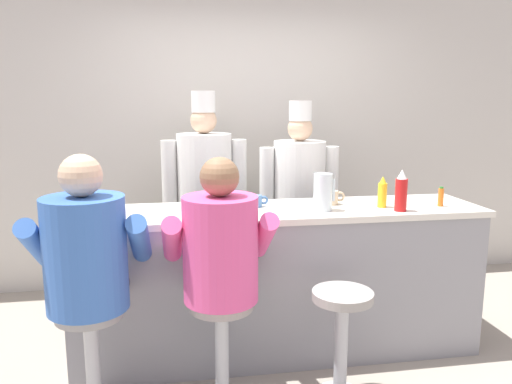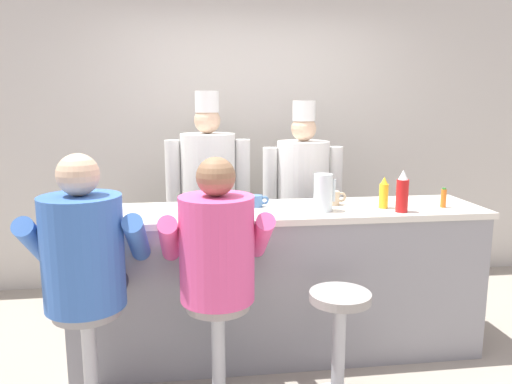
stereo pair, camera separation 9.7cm
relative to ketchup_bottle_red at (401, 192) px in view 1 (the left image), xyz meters
The scene contains 16 objects.
ground_plane 1.35m from the ketchup_bottle_red, behind, with size 20.00×20.00×0.00m, color #9E9384.
wall_back 1.81m from the ketchup_bottle_red, 114.56° to the left, with size 10.00×0.06×2.70m.
diner_counter 0.99m from the ketchup_bottle_red, 165.08° to the left, with size 2.69×0.63×0.99m.
ketchup_bottle_red is the anchor object (origin of this frame).
mustard_bottle_yellow 0.15m from the ketchup_bottle_red, 118.41° to the left, with size 0.06×0.06×0.21m.
hot_sauce_bottle_orange 0.35m from the ketchup_bottle_red, 16.11° to the left, with size 0.04×0.04×0.13m.
water_pitcher_clear 0.49m from the ketchup_bottle_red, 168.45° to the left, with size 0.14×0.12×0.24m.
breakfast_plate 1.81m from the ketchup_bottle_red, behind, with size 0.27×0.27×0.05m.
cereal_bowl 1.13m from the ketchup_bottle_red, behind, with size 0.15×0.15×0.05m.
coffee_mug_blue 0.93m from the ketchup_bottle_red, 162.54° to the left, with size 0.13×0.09×0.08m.
coffee_mug_tan 0.46m from the ketchup_bottle_red, 143.46° to the left, with size 0.14×0.09×0.09m.
diner_seated_blue 1.92m from the ketchup_bottle_red, 168.49° to the right, with size 0.62×0.61×1.43m.
diner_seated_pink 1.27m from the ketchup_bottle_red, 162.24° to the right, with size 0.60×0.59×1.41m.
empty_stool_round 0.95m from the ketchup_bottle_red, 141.19° to the right, with size 0.34×0.34×0.65m.
cook_in_whites_near 1.62m from the ketchup_bottle_red, 136.67° to the left, with size 0.69×0.44×1.76m.
cook_in_whites_far 1.10m from the ketchup_bottle_red, 112.21° to the left, with size 0.66×0.42×1.69m.
Camera 1 is at (-0.67, -2.80, 1.69)m, focal length 35.00 mm.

